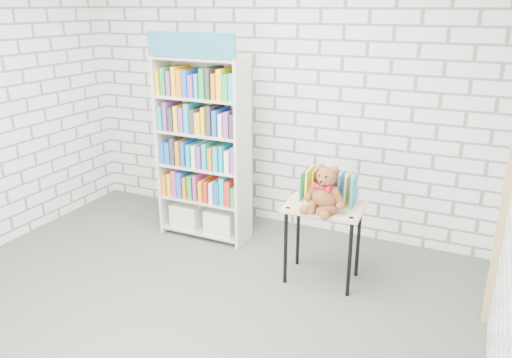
% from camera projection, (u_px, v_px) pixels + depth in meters
% --- Properties ---
extents(ground, '(4.50, 4.50, 0.00)m').
position_uv_depth(ground, '(175.00, 313.00, 3.94)').
color(ground, '#485043').
rests_on(ground, ground).
extents(room_shell, '(4.52, 4.02, 2.81)m').
position_uv_depth(room_shell, '(160.00, 86.00, 3.34)').
color(room_shell, silver).
rests_on(room_shell, ground).
extents(bookshelf, '(0.92, 0.36, 2.07)m').
position_uv_depth(bookshelf, '(204.00, 148.00, 4.98)').
color(bookshelf, beige).
rests_on(bookshelf, ground).
extents(display_table, '(0.67, 0.48, 0.70)m').
position_uv_depth(display_table, '(324.00, 216.00, 4.23)').
color(display_table, tan).
rests_on(display_table, ground).
extents(table_books, '(0.46, 0.22, 0.27)m').
position_uv_depth(table_books, '(328.00, 186.00, 4.24)').
color(table_books, teal).
rests_on(table_books, display_table).
extents(teddy_bear, '(0.36, 0.34, 0.39)m').
position_uv_depth(teddy_bear, '(325.00, 193.00, 4.05)').
color(teddy_bear, brown).
rests_on(teddy_bear, display_table).
extents(door_trim, '(0.05, 0.12, 2.10)m').
position_uv_depth(door_trim, '(507.00, 192.00, 3.52)').
color(door_trim, tan).
rests_on(door_trim, ground).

